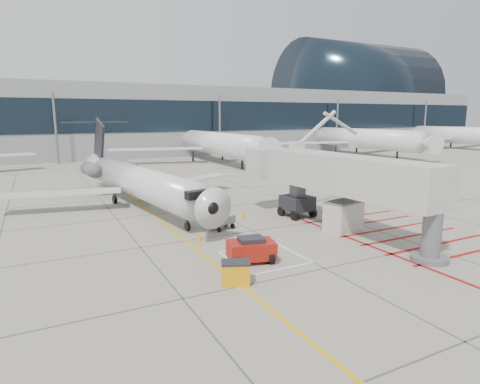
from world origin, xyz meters
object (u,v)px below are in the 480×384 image
regional_jet (148,167)px  pushback_tug (251,249)px  spill_bin (236,273)px  jet_bridge (351,183)px

regional_jet → pushback_tug: size_ratio=11.33×
regional_jet → spill_bin: size_ratio=21.68×
regional_jet → spill_bin: (-0.13, -16.69, -3.24)m
regional_jet → pushback_tug: bearing=-89.8°
regional_jet → jet_bridge: 16.57m
jet_bridge → spill_bin: bearing=-163.6°
pushback_tug → spill_bin: (-2.15, -2.35, -0.17)m
regional_jet → pushback_tug: 14.80m
jet_bridge → pushback_tug: (-8.65, -1.65, -2.85)m
jet_bridge → pushback_tug: bearing=-173.1°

